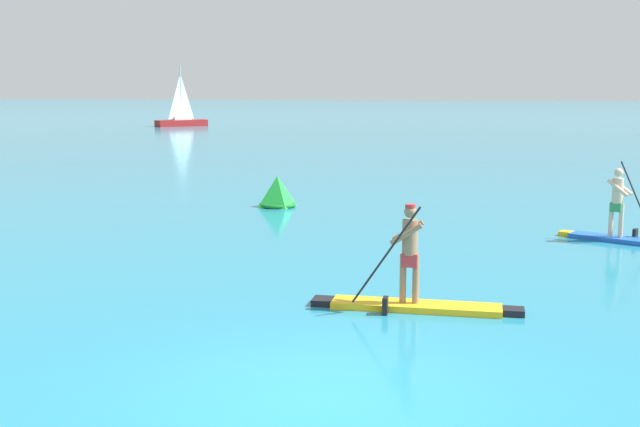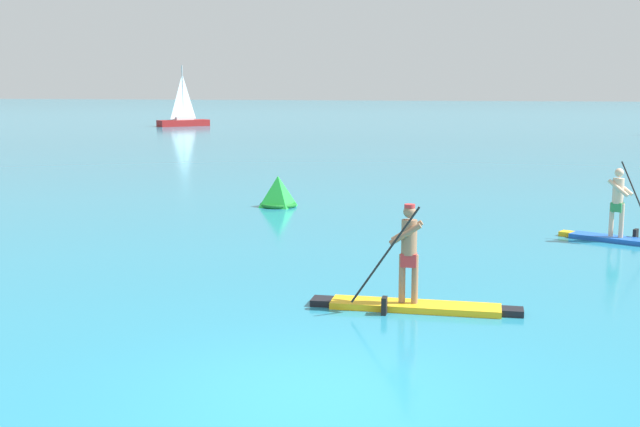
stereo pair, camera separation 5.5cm
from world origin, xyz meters
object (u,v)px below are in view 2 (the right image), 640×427
at_px(paddleboarder_mid_center, 412,288).
at_px(sailboat_left_horizon, 183,119).
at_px(paddleboarder_far_right, 622,226).
at_px(race_marker_buoy, 278,193).

relative_size(paddleboarder_mid_center, sailboat_left_horizon, 0.62).
xyz_separation_m(paddleboarder_far_right, sailboat_left_horizon, (-35.08, 50.70, 0.33)).
bearing_deg(sailboat_left_horizon, race_marker_buoy, -111.25).
height_order(paddleboarder_mid_center, race_marker_buoy, paddleboarder_mid_center).
bearing_deg(paddleboarder_far_right, paddleboarder_mid_center, -94.96).
xyz_separation_m(race_marker_buoy, sailboat_left_horizon, (-25.32, 47.39, 0.31)).
xyz_separation_m(paddleboarder_mid_center, paddleboarder_far_right, (3.93, 7.20, 0.03)).
distance_m(paddleboarder_mid_center, race_marker_buoy, 12.02).
distance_m(paddleboarder_mid_center, paddleboarder_far_right, 8.20).
xyz_separation_m(paddleboarder_mid_center, race_marker_buoy, (-5.84, 10.51, 0.04)).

